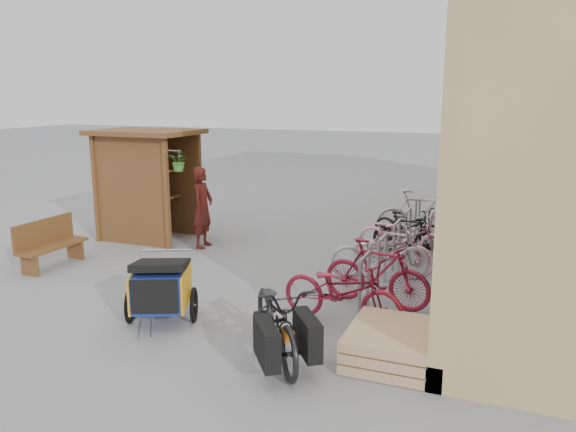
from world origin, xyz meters
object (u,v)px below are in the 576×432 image
at_px(bench, 50,243).
at_px(bike_6, 408,226).
at_px(bike_4, 404,236).
at_px(bike_2, 380,253).
at_px(shopping_carts, 458,199).
at_px(bike_3, 393,249).
at_px(kiosk, 144,169).
at_px(bike_5, 406,234).
at_px(person_kiosk, 203,207).
at_px(bike_7, 419,215).
at_px(bike_1, 377,273).
at_px(cargo_bike, 278,319).
at_px(child_trailer, 161,286).
at_px(bike_0, 342,291).
at_px(pallet_stack, 391,344).

height_order(bench, bike_6, bench).
bearing_deg(bike_4, bike_6, 10.79).
bearing_deg(bike_2, shopping_carts, -26.63).
bearing_deg(bike_6, bike_3, -159.47).
distance_m(kiosk, bench, 2.71).
bearing_deg(bike_5, bench, 133.38).
distance_m(person_kiosk, bike_7, 4.68).
bearing_deg(kiosk, person_kiosk, -7.21).
relative_size(person_kiosk, bike_1, 1.00).
bearing_deg(shopping_carts, bike_4, -99.47).
distance_m(cargo_bike, bike_2, 3.48).
xyz_separation_m(child_trailer, bike_6, (2.49, 5.39, -0.11)).
bearing_deg(bike_0, kiosk, 71.11).
height_order(cargo_bike, bike_6, cargo_bike).
distance_m(bike_2, bike_5, 1.56).
bearing_deg(shopping_carts, bench, -135.10).
distance_m(pallet_stack, child_trailer, 3.27).
relative_size(kiosk, person_kiosk, 1.48).
distance_m(pallet_stack, bike_0, 1.24).
height_order(pallet_stack, shopping_carts, shopping_carts).
xyz_separation_m(shopping_carts, bike_2, (-0.83, -5.06, -0.14)).
height_order(person_kiosk, bike_5, person_kiosk).
height_order(bike_1, bike_2, bike_1).
bearing_deg(person_kiosk, bike_2, -104.40).
bearing_deg(cargo_bike, bike_1, 35.15).
distance_m(shopping_carts, bike_3, 4.79).
bearing_deg(bike_5, bike_6, 22.98).
xyz_separation_m(pallet_stack, child_trailer, (-3.25, -0.00, 0.32)).
height_order(kiosk, bike_5, kiosk).
relative_size(child_trailer, bike_0, 0.89).
height_order(bench, person_kiosk, person_kiosk).
bearing_deg(bench, child_trailer, -21.76).
bearing_deg(shopping_carts, bike_7, -106.31).
distance_m(person_kiosk, bike_0, 4.80).
bearing_deg(bike_5, bike_4, -161.02).
bearing_deg(bike_6, cargo_bike, -167.28).
height_order(bench, bike_2, bike_2).
bearing_deg(bike_0, bike_6, 9.00).
distance_m(person_kiosk, bike_6, 4.34).
bearing_deg(bike_6, bike_2, -163.62).
height_order(bike_2, bike_3, bike_3).
distance_m(child_trailer, bike_2, 3.87).
bearing_deg(shopping_carts, bike_2, -99.30).
relative_size(shopping_carts, bike_3, 1.25).
distance_m(kiosk, bike_1, 6.17).
height_order(child_trailer, person_kiosk, person_kiosk).
relative_size(cargo_bike, bike_4, 1.06).
bearing_deg(person_kiosk, pallet_stack, -132.64).
bearing_deg(bike_7, bike_1, 171.09).
bearing_deg(person_kiosk, bike_7, -65.97).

